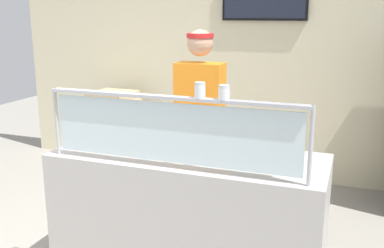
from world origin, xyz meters
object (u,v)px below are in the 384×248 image
object	(u,v)px
pizza_tray	(158,148)
pepper_flake_shaker	(224,93)
pizza_server	(150,145)
worker_figure	(200,123)
pizza_box_stack	(113,98)
parmesan_shaker	(200,91)

from	to	relation	value
pizza_tray	pepper_flake_shaker	distance (m)	0.81
pizza_server	pepper_flake_shaker	size ratio (longest dim) A/B	3.31
worker_figure	pizza_box_stack	distance (m)	1.92
worker_figure	pizza_server	bearing A→B (deg)	-102.46
pizza_tray	worker_figure	bearing A→B (deg)	81.38
parmesan_shaker	worker_figure	bearing A→B (deg)	109.29
pizza_server	worker_figure	xyz separation A→B (m)	(0.14, 0.64, 0.02)
parmesan_shaker	pepper_flake_shaker	distance (m)	0.14
parmesan_shaker	pizza_box_stack	bearing A→B (deg)	130.70
pizza_server	parmesan_shaker	world-z (taller)	parmesan_shaker
pepper_flake_shaker	worker_figure	size ratio (longest dim) A/B	0.05
pizza_tray	pizza_server	bearing A→B (deg)	-157.22
pizza_tray	pizza_box_stack	world-z (taller)	pizza_tray
parmesan_shaker	worker_figure	world-z (taller)	worker_figure
pizza_server	pepper_flake_shaker	distance (m)	0.82
pizza_tray	pizza_box_stack	size ratio (longest dim) A/B	0.87
pepper_flake_shaker	pizza_box_stack	world-z (taller)	pepper_flake_shaker
pizza_tray	worker_figure	distance (m)	0.63
pizza_server	worker_figure	size ratio (longest dim) A/B	0.16
pizza_server	parmesan_shaker	xyz separation A→B (m)	(0.47, -0.30, 0.46)
pizza_server	pizza_box_stack	distance (m)	2.28
pizza_box_stack	pepper_flake_shaker	bearing A→B (deg)	-47.13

